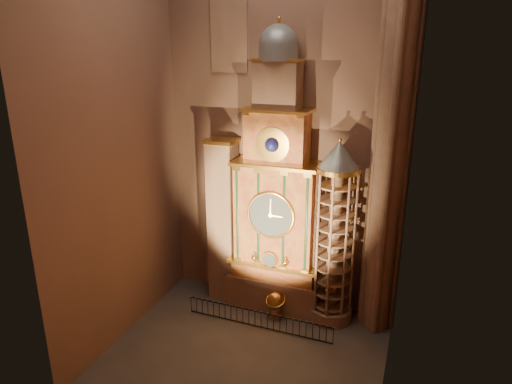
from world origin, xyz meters
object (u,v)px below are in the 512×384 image
at_px(astronomical_clock, 276,203).
at_px(portrait_tower, 223,220).
at_px(stair_turret, 334,236).
at_px(iron_railing, 258,319).
at_px(celestial_globe, 276,303).

height_order(astronomical_clock, portrait_tower, astronomical_clock).
height_order(stair_turret, iron_railing, stair_turret).
relative_size(portrait_tower, celestial_globe, 6.05).
xyz_separation_m(astronomical_clock, stair_turret, (3.50, -0.26, -1.41)).
height_order(celestial_globe, iron_railing, celestial_globe).
relative_size(stair_turret, celestial_globe, 6.41).
bearing_deg(celestial_globe, portrait_tower, 160.27).
bearing_deg(iron_railing, astronomical_clock, 87.02).
bearing_deg(celestial_globe, stair_turret, 20.27).
height_order(astronomical_clock, celestial_globe, astronomical_clock).
height_order(stair_turret, celestial_globe, stair_turret).
bearing_deg(astronomical_clock, portrait_tower, 179.71).
bearing_deg(celestial_globe, iron_railing, -115.90).
distance_m(celestial_globe, iron_railing, 1.50).
xyz_separation_m(astronomical_clock, portrait_tower, (-3.40, 0.02, -1.53)).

